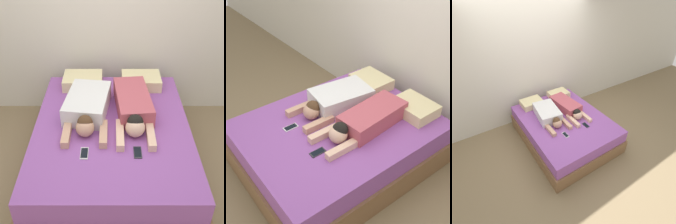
% 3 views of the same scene
% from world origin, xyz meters
% --- Properties ---
extents(ground_plane, '(12.00, 12.00, 0.00)m').
position_xyz_m(ground_plane, '(0.00, 0.00, 0.00)').
color(ground_plane, '#7F6B4C').
extents(wall_back, '(12.00, 0.06, 2.60)m').
position_xyz_m(wall_back, '(0.00, 1.14, 1.30)').
color(wall_back, beige).
rests_on(wall_back, ground_plane).
extents(bed, '(1.55, 1.97, 0.52)m').
position_xyz_m(bed, '(0.00, 0.00, 0.26)').
color(bed, brown).
rests_on(bed, ground_plane).
extents(pillow_head_left, '(0.44, 0.34, 0.13)m').
position_xyz_m(pillow_head_left, '(-0.34, 0.75, 0.59)').
color(pillow_head_left, beige).
rests_on(pillow_head_left, bed).
extents(pillow_head_right, '(0.44, 0.34, 0.13)m').
position_xyz_m(pillow_head_right, '(0.34, 0.75, 0.59)').
color(pillow_head_right, beige).
rests_on(pillow_head_right, bed).
extents(person_left, '(0.47, 0.92, 0.20)m').
position_xyz_m(person_left, '(-0.25, 0.16, 0.62)').
color(person_left, silver).
rests_on(person_left, bed).
extents(person_right, '(0.39, 1.03, 0.21)m').
position_xyz_m(person_right, '(0.21, 0.17, 0.61)').
color(person_right, '#B24C59').
rests_on(person_right, bed).
extents(cell_phone_left, '(0.07, 0.15, 0.01)m').
position_xyz_m(cell_phone_left, '(-0.24, -0.41, 0.53)').
color(cell_phone_left, silver).
rests_on(cell_phone_left, bed).
extents(cell_phone_right, '(0.07, 0.15, 0.01)m').
position_xyz_m(cell_phone_right, '(0.22, -0.40, 0.53)').
color(cell_phone_right, '#2D2D33').
rests_on(cell_phone_right, bed).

